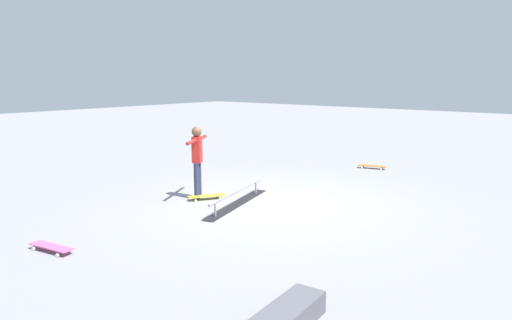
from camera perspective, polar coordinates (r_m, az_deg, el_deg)
The scene contains 6 objects.
ground_plane at distance 9.87m, azimuth 2.32°, elevation -5.33°, with size 60.00×60.00×0.00m, color gray.
grind_rail at distance 9.77m, azimuth -2.29°, elevation -4.69°, with size 2.59×0.94×0.31m.
skater_main at distance 10.17m, azimuth -7.22°, elevation 0.37°, with size 1.16×0.67×1.58m.
skateboard_main at distance 10.21m, azimuth -6.04°, elevation -4.43°, with size 0.79×0.59×0.09m.
loose_skateboard_orange at distance 13.96m, azimuth 14.06°, elevation -0.73°, with size 0.40×0.82×0.09m.
loose_skateboard_pink at distance 7.87m, azimuth -23.81°, elevation -9.71°, with size 0.36×0.82×0.09m.
Camera 1 is at (7.65, 5.65, 2.63)m, focal length 32.63 mm.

